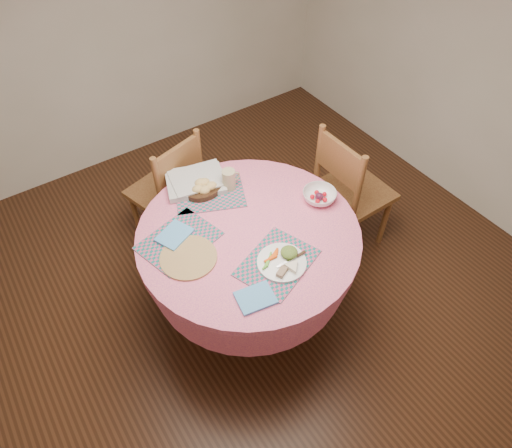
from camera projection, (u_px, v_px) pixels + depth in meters
The scene contains 16 objects.
ground at pixel (250, 306), 3.05m from camera, with size 4.00×4.00×0.00m, color #331C0F.
room_envelope at pixel (246, 68), 1.79m from camera, with size 4.01×4.01×2.71m.
dining_table at pixel (249, 254), 2.64m from camera, with size 1.24×1.24×0.75m.
chair_right at pixel (349, 190), 3.08m from camera, with size 0.44×0.46×0.98m.
chair_back at pixel (170, 189), 3.11m from camera, with size 0.53×0.52×0.94m.
placemat_front at pixel (277, 263), 2.35m from camera, with size 0.40×0.30×0.01m, color #116561.
placemat_left at pixel (179, 241), 2.45m from camera, with size 0.40×0.30×0.01m, color #116561.
placemat_back at pixel (210, 193), 2.70m from camera, with size 0.40×0.30×0.01m, color #116561.
wicker_trivet at pixel (188, 257), 2.37m from camera, with size 0.30×0.30×0.01m, color brown.
napkin_near at pixel (256, 298), 2.20m from camera, with size 0.18×0.14×0.01m, color #539AD7.
napkin_far at pixel (174, 235), 2.46m from camera, with size 0.18×0.14×0.01m, color #539AD7.
dinner_plate at pixel (284, 261), 2.33m from camera, with size 0.26×0.26×0.05m.
bread_bowl at pixel (204, 188), 2.69m from camera, with size 0.23×0.23×0.08m.
latte_mug at pixel (229, 179), 2.69m from camera, with size 0.12×0.08×0.13m.
fruit_bowl at pixel (319, 196), 2.65m from camera, with size 0.21×0.21×0.06m.
newspaper_stack at pixel (196, 181), 2.74m from camera, with size 0.41×0.37×0.04m.
Camera 1 is at (-0.91, -1.40, 2.61)m, focal length 32.00 mm.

